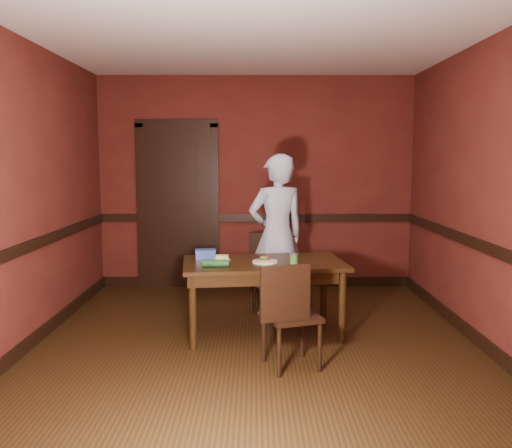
{
  "coord_description": "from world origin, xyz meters",
  "views": [
    {
      "loc": [
        -0.01,
        -4.7,
        1.67
      ],
      "look_at": [
        0.0,
        0.35,
        1.05
      ],
      "focal_mm": 38.0,
      "sensor_mm": 36.0,
      "label": 1
    }
  ],
  "objects_px": {
    "food_tub": "(205,254)",
    "sandwich_plate": "(265,261)",
    "chair_near": "(291,314)",
    "sauce_jar": "(294,259)",
    "dining_table": "(264,298)",
    "person": "(277,235)",
    "chair_far": "(269,272)",
    "cheese_saucer": "(222,258)"
  },
  "relations": [
    {
      "from": "dining_table",
      "to": "sandwich_plate",
      "type": "height_order",
      "value": "sandwich_plate"
    },
    {
      "from": "sandwich_plate",
      "to": "food_tub",
      "type": "xyz_separation_m",
      "value": [
        -0.57,
        0.23,
        0.03
      ]
    },
    {
      "from": "chair_near",
      "to": "person",
      "type": "height_order",
      "value": "person"
    },
    {
      "from": "chair_far",
      "to": "sandwich_plate",
      "type": "xyz_separation_m",
      "value": [
        -0.06,
        -0.9,
        0.3
      ]
    },
    {
      "from": "person",
      "to": "food_tub",
      "type": "distance_m",
      "value": 0.86
    },
    {
      "from": "dining_table",
      "to": "sandwich_plate",
      "type": "xyz_separation_m",
      "value": [
        0.01,
        -0.06,
        0.37
      ]
    },
    {
      "from": "chair_far",
      "to": "sandwich_plate",
      "type": "relative_size",
      "value": 3.53
    },
    {
      "from": "chair_far",
      "to": "sandwich_plate",
      "type": "bearing_deg",
      "value": -83.4
    },
    {
      "from": "chair_far",
      "to": "person",
      "type": "relative_size",
      "value": 0.49
    },
    {
      "from": "cheese_saucer",
      "to": "food_tub",
      "type": "relative_size",
      "value": 0.73
    },
    {
      "from": "sauce_jar",
      "to": "cheese_saucer",
      "type": "xyz_separation_m",
      "value": [
        -0.67,
        0.17,
        -0.03
      ]
    },
    {
      "from": "person",
      "to": "food_tub",
      "type": "xyz_separation_m",
      "value": [
        -0.71,
        -0.48,
        -0.11
      ]
    },
    {
      "from": "dining_table",
      "to": "sauce_jar",
      "type": "distance_m",
      "value": 0.5
    },
    {
      "from": "food_tub",
      "to": "chair_far",
      "type": "bearing_deg",
      "value": 38.62
    },
    {
      "from": "sandwich_plate",
      "to": "dining_table",
      "type": "bearing_deg",
      "value": 99.48
    },
    {
      "from": "sauce_jar",
      "to": "chair_far",
      "type": "bearing_deg",
      "value": 102.09
    },
    {
      "from": "dining_table",
      "to": "person",
      "type": "height_order",
      "value": "person"
    },
    {
      "from": "dining_table",
      "to": "food_tub",
      "type": "xyz_separation_m",
      "value": [
        -0.56,
        0.17,
        0.39
      ]
    },
    {
      "from": "chair_near",
      "to": "food_tub",
      "type": "distance_m",
      "value": 1.29
    },
    {
      "from": "sandwich_plate",
      "to": "cheese_saucer",
      "type": "bearing_deg",
      "value": 163.5
    },
    {
      "from": "person",
      "to": "food_tub",
      "type": "bearing_deg",
      "value": 13.63
    },
    {
      "from": "dining_table",
      "to": "food_tub",
      "type": "relative_size",
      "value": 6.87
    },
    {
      "from": "chair_far",
      "to": "cheese_saucer",
      "type": "distance_m",
      "value": 0.96
    },
    {
      "from": "dining_table",
      "to": "food_tub",
      "type": "bearing_deg",
      "value": 156.35
    },
    {
      "from": "chair_far",
      "to": "chair_near",
      "type": "height_order",
      "value": "chair_near"
    },
    {
      "from": "dining_table",
      "to": "chair_near",
      "type": "xyz_separation_m",
      "value": [
        0.21,
        -0.81,
        0.08
      ]
    },
    {
      "from": "sandwich_plate",
      "to": "sauce_jar",
      "type": "height_order",
      "value": "sauce_jar"
    },
    {
      "from": "chair_far",
      "to": "food_tub",
      "type": "relative_size",
      "value": 3.8
    },
    {
      "from": "person",
      "to": "sauce_jar",
      "type": "xyz_separation_m",
      "value": [
        0.13,
        -0.76,
        -0.11
      ]
    },
    {
      "from": "chair_near",
      "to": "cheese_saucer",
      "type": "height_order",
      "value": "chair_near"
    },
    {
      "from": "food_tub",
      "to": "sandwich_plate",
      "type": "bearing_deg",
      "value": -29.8
    },
    {
      "from": "food_tub",
      "to": "dining_table",
      "type": "bearing_deg",
      "value": -25.02
    },
    {
      "from": "sauce_jar",
      "to": "food_tub",
      "type": "height_order",
      "value": "sauce_jar"
    },
    {
      "from": "chair_near",
      "to": "sauce_jar",
      "type": "xyz_separation_m",
      "value": [
        0.07,
        0.7,
        0.32
      ]
    },
    {
      "from": "sandwich_plate",
      "to": "cheese_saucer",
      "type": "xyz_separation_m",
      "value": [
        -0.4,
        0.12,
        0.0
      ]
    },
    {
      "from": "chair_far",
      "to": "chair_near",
      "type": "bearing_deg",
      "value": -74.77
    },
    {
      "from": "food_tub",
      "to": "cheese_saucer",
      "type": "bearing_deg",
      "value": -40.44
    },
    {
      "from": "sandwich_plate",
      "to": "person",
      "type": "bearing_deg",
      "value": 78.87
    },
    {
      "from": "chair_far",
      "to": "person",
      "type": "xyz_separation_m",
      "value": [
        0.08,
        -0.2,
        0.44
      ]
    },
    {
      "from": "chair_near",
      "to": "sauce_jar",
      "type": "relative_size",
      "value": 9.36
    },
    {
      "from": "chair_near",
      "to": "dining_table",
      "type": "bearing_deg",
      "value": -94.53
    },
    {
      "from": "dining_table",
      "to": "person",
      "type": "xyz_separation_m",
      "value": [
        0.15,
        0.65,
        0.5
      ]
    }
  ]
}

